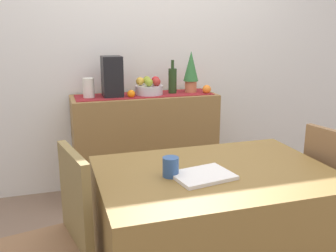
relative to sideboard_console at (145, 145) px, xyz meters
name	(u,v)px	position (x,y,z in m)	size (l,w,h in m)	color
ground_plane	(189,244)	(0.08, -0.92, -0.45)	(6.40, 6.40, 0.02)	#7B6351
room_wall_rear	(145,38)	(0.08, 0.26, 0.91)	(6.40, 0.06, 2.70)	silver
sideboard_console	(145,145)	(0.00, 0.00, 0.00)	(1.23, 0.42, 0.88)	olive
table_runner	(144,95)	(0.00, 0.00, 0.44)	(1.16, 0.32, 0.01)	maroon
fruit_bowl	(149,90)	(0.04, 0.00, 0.49)	(0.24, 0.24, 0.08)	silver
apple_front	(156,80)	(0.11, 0.03, 0.56)	(0.07, 0.07, 0.07)	red
apple_right	(149,82)	(0.03, -0.05, 0.56)	(0.07, 0.07, 0.07)	#91AA31
apple_upper	(140,81)	(-0.03, 0.03, 0.56)	(0.07, 0.07, 0.07)	gold
apple_rear	(157,82)	(0.10, -0.04, 0.56)	(0.07, 0.07, 0.07)	#B42F2B
apple_left	(147,80)	(0.04, 0.07, 0.56)	(0.07, 0.07, 0.07)	#95AC33
wine_bottle	(172,80)	(0.25, 0.00, 0.56)	(0.07, 0.07, 0.29)	#233B19
coffee_maker	(112,77)	(-0.27, 0.00, 0.61)	(0.16, 0.18, 0.33)	black
ceramic_vase	(89,88)	(-0.46, 0.00, 0.52)	(0.09, 0.09, 0.16)	silver
potted_plant	(191,70)	(0.42, 0.00, 0.64)	(0.13, 0.13, 0.36)	#BE6F47
orange_loose_end	(131,94)	(-0.13, -0.09, 0.47)	(0.07, 0.07, 0.07)	orange
orange_loose_near_bowl	(207,89)	(0.54, -0.08, 0.48)	(0.08, 0.08, 0.08)	orange
dining_table	(213,236)	(0.01, -1.46, -0.07)	(1.19, 0.83, 0.74)	olive
open_book	(203,176)	(-0.08, -1.52, 0.31)	(0.28, 0.21, 0.02)	white
coffee_cup	(171,167)	(-0.23, -1.46, 0.35)	(0.08, 0.08, 0.10)	#2F548E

